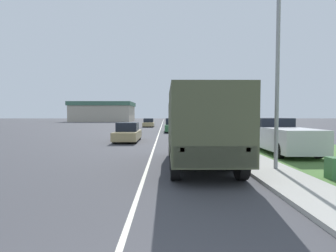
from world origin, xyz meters
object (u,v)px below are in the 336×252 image
military_truck (200,125)px  car_third_ahead (149,123)px  car_nearest_ahead (128,133)px  lamp_post (273,34)px  pickup_truck (280,136)px  car_second_ahead (173,126)px

military_truck → car_third_ahead: bearing=97.2°
military_truck → car_third_ahead: (-4.15, 32.89, -1.05)m
car_nearest_ahead → lamp_post: bearing=-57.7°
lamp_post → car_nearest_ahead: bearing=122.3°
car_nearest_ahead → military_truck: bearing=-66.5°
car_third_ahead → lamp_post: size_ratio=0.48×
car_nearest_ahead → lamp_post: size_ratio=0.52×
car_nearest_ahead → lamp_post: lamp_post is taller
military_truck → car_third_ahead: 33.17m
military_truck → car_third_ahead: military_truck is taller
military_truck → pickup_truck: (4.93, 3.91, -0.77)m
pickup_truck → car_second_ahead: bearing=107.9°
car_second_ahead → military_truck: bearing=-88.6°
military_truck → car_nearest_ahead: bearing=113.5°
pickup_truck → lamp_post: 6.72m
military_truck → pickup_truck: 6.34m
military_truck → car_second_ahead: (-0.49, 20.68, -0.96)m
pickup_truck → car_nearest_ahead: bearing=147.2°
car_second_ahead → car_third_ahead: car_second_ahead is taller
car_nearest_ahead → lamp_post: (6.77, -10.72, 4.30)m
car_third_ahead → military_truck: bearing=-82.8°
car_nearest_ahead → car_second_ahead: 11.47m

